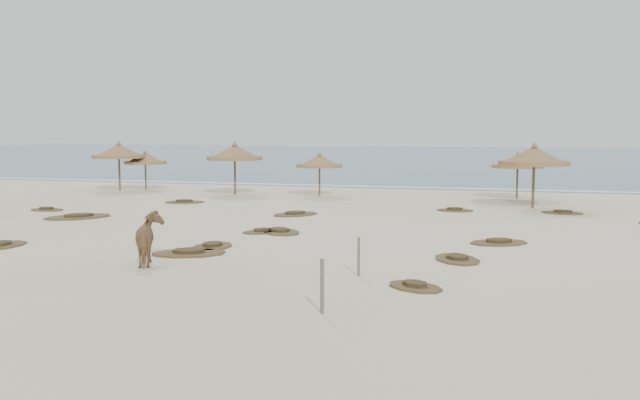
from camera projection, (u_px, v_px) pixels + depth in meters
The scene contains 26 objects.
ground at pixel (224, 254), 22.11m from camera, with size 160.00×160.00×0.00m, color beige.
ocean at pixel (452, 157), 93.91m from camera, with size 200.00×100.00×0.01m, color #275977.
foam_line at pixel (382, 187), 47.00m from camera, with size 70.00×0.60×0.01m, color white.
palapa_0 at pixel (119, 152), 44.27m from camera, with size 4.35×4.35×3.10m.
palapa_1 at pixel (145, 159), 44.77m from camera, with size 3.14×3.14×2.51m.
palapa_2 at pixel (235, 153), 41.60m from camera, with size 4.28×4.28×3.12m.
palapa_3 at pixel (319, 162), 40.76m from camera, with size 3.18×3.18×2.52m.
palapa_4 at pixel (534, 157), 34.49m from camera, with size 4.51×4.51×3.22m.
palapa_5 at pixel (518, 162), 39.01m from camera, with size 3.49×3.49×2.63m.
horse at pixel (150, 239), 20.37m from camera, with size 0.81×1.78×1.50m, color olive.
fence_post_near at pixel (322, 286), 15.03m from camera, with size 0.09×0.09×1.17m, color #69604E.
fence_post_far at pixel (359, 256), 18.86m from camera, with size 0.08×0.08×1.04m, color #69604E.
scrub_1 at pixel (78, 216), 31.08m from camera, with size 3.30×3.47×0.16m.
scrub_2 at pixel (262, 231), 26.64m from camera, with size 1.77×1.77×0.16m.
scrub_3 at pixel (280, 231), 26.66m from camera, with size 2.44×2.50×0.16m.
scrub_4 at pixel (499, 242), 24.13m from camera, with size 2.44×2.19×0.16m.
scrub_6 at pixel (185, 202), 37.20m from camera, with size 2.38×1.92×0.16m.
scrub_7 at pixel (455, 210), 33.55m from camera, with size 1.77×1.19×0.16m.
scrub_8 at pixel (47, 209), 33.76m from camera, with size 1.73×1.16×0.16m.
scrub_9 at pixel (189, 253), 22.11m from camera, with size 2.71×2.29×0.16m.
scrub_10 at pixel (563, 212), 32.53m from camera, with size 2.11×1.60×0.16m.
scrub_11 at pixel (0, 245), 23.53m from camera, with size 1.48×2.14×0.16m.
scrub_12 at pixel (415, 286), 17.45m from camera, with size 1.86×1.73×0.16m.
scrub_13 at pixel (295, 214), 32.00m from camera, with size 2.49×2.70×0.16m.
scrub_14 at pixel (457, 259), 21.08m from camera, with size 1.92×2.26×0.16m.
scrub_15 at pixel (212, 246), 23.36m from camera, with size 1.24×1.87×0.16m.
Camera 1 is at (8.81, -20.19, 3.93)m, focal length 40.00 mm.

